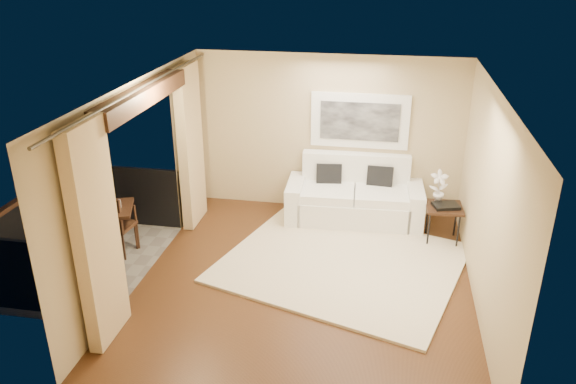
% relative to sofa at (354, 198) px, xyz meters
% --- Properties ---
extents(floor, '(5.00, 5.00, 0.00)m').
position_rel_sofa_xyz_m(floor, '(-0.52, -2.10, -0.38)').
color(floor, '#4E2E17').
rests_on(floor, ground).
extents(room_shell, '(5.00, 6.40, 5.00)m').
position_rel_sofa_xyz_m(room_shell, '(-2.65, -2.10, 2.14)').
color(room_shell, white).
rests_on(room_shell, ground).
extents(balcony, '(1.81, 2.60, 1.17)m').
position_rel_sofa_xyz_m(balcony, '(-3.82, -2.10, -0.20)').
color(balcony, '#605B56').
rests_on(balcony, ground).
extents(curtains, '(0.16, 4.80, 2.64)m').
position_rel_sofa_xyz_m(curtains, '(-2.63, -2.10, 0.96)').
color(curtains, '#D6B783').
rests_on(curtains, ground).
extents(artwork, '(1.62, 0.07, 0.92)m').
position_rel_sofa_xyz_m(artwork, '(0.00, 0.36, 1.24)').
color(artwork, white).
rests_on(artwork, room_shell).
extents(rug, '(3.91, 3.64, 0.04)m').
position_rel_sofa_xyz_m(rug, '(-0.06, -1.54, -0.36)').
color(rug, beige).
rests_on(rug, floor).
extents(sofa, '(2.28, 1.06, 1.08)m').
position_rel_sofa_xyz_m(sofa, '(0.00, 0.00, 0.00)').
color(sofa, white).
rests_on(sofa, floor).
extents(side_table, '(0.57, 0.57, 0.60)m').
position_rel_sofa_xyz_m(side_table, '(1.41, -0.55, 0.16)').
color(side_table, black).
rests_on(side_table, floor).
extents(tray, '(0.45, 0.38, 0.05)m').
position_rel_sofa_xyz_m(tray, '(1.43, -0.57, 0.24)').
color(tray, black).
rests_on(tray, side_table).
extents(orchid, '(0.30, 0.23, 0.53)m').
position_rel_sofa_xyz_m(orchid, '(1.31, -0.41, 0.48)').
color(orchid, white).
rests_on(orchid, side_table).
extents(bistro_table, '(0.85, 0.85, 0.79)m').
position_rel_sofa_xyz_m(bistro_table, '(-3.45, -1.89, 0.32)').
color(bistro_table, black).
rests_on(bistro_table, balcony).
extents(balcony_chair_far, '(0.47, 0.47, 0.98)m').
position_rel_sofa_xyz_m(balcony_chair_far, '(-3.39, -1.90, 0.19)').
color(balcony_chair_far, black).
rests_on(balcony_chair_far, balcony).
extents(balcony_chair_near, '(0.49, 0.50, 0.94)m').
position_rel_sofa_xyz_m(balcony_chair_near, '(-3.87, -2.27, 0.16)').
color(balcony_chair_near, black).
rests_on(balcony_chair_near, balcony).
extents(ice_bucket, '(0.18, 0.18, 0.20)m').
position_rel_sofa_xyz_m(ice_bucket, '(-3.63, -1.82, 0.51)').
color(ice_bucket, white).
rests_on(ice_bucket, bistro_table).
extents(candle, '(0.06, 0.06, 0.07)m').
position_rel_sofa_xyz_m(candle, '(-3.36, -1.79, 0.44)').
color(candle, red).
rests_on(candle, bistro_table).
extents(vase, '(0.04, 0.04, 0.18)m').
position_rel_sofa_xyz_m(vase, '(-3.45, -2.11, 0.50)').
color(vase, silver).
rests_on(vase, bistro_table).
extents(glass_a, '(0.06, 0.06, 0.12)m').
position_rel_sofa_xyz_m(glass_a, '(-3.36, -1.99, 0.47)').
color(glass_a, silver).
rests_on(glass_a, bistro_table).
extents(glass_b, '(0.06, 0.06, 0.12)m').
position_rel_sofa_xyz_m(glass_b, '(-3.29, -1.85, 0.47)').
color(glass_b, white).
rests_on(glass_b, bistro_table).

